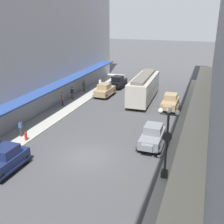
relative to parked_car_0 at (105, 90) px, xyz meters
The scene contains 17 objects.
ground_plane 17.03m from the parked_car_0, 73.81° to the right, with size 200.00×200.00×0.00m, color #424244.
sidewalk_left 16.59m from the parked_car_0, 99.59° to the right, with size 3.00×60.00×0.15m, color #A8A59E.
sidewalk_right 20.43m from the parked_car_0, 53.15° to the right, with size 3.00×60.00×0.15m, color #A8A59E.
parked_car_0 is the anchor object (origin of this frame).
parked_car_1 20.24m from the parked_car_0, 90.26° to the right, with size 2.17×4.27×1.84m.
parked_car_2 5.15m from the parked_car_0, 87.51° to the left, with size 2.29×4.31×1.84m.
parked_car_3 15.62m from the parked_car_0, 53.53° to the right, with size 2.15×4.26×1.84m.
parked_car_4 9.61m from the parked_car_0, 14.05° to the right, with size 2.14×4.26×1.84m.
streetcar 5.59m from the parked_car_0, ahead, with size 2.78×9.67×3.46m.
lamp_post_with_clock 20.74m from the parked_car_0, 57.33° to the right, with size 1.42×0.44×5.16m.
fire_hydrant 15.77m from the parked_car_0, 95.86° to the right, with size 0.24×0.24×0.82m.
pedestrian_0 15.32m from the parked_car_0, 99.64° to the right, with size 0.36×0.28×1.67m.
pedestrian_1 12.34m from the parked_car_0, 10.29° to the right, with size 0.36×0.24×1.64m.
pedestrian_2 3.38m from the parked_car_0, 122.57° to the left, with size 0.36×0.24×1.64m.
pedestrian_3 6.82m from the parked_car_0, 118.66° to the right, with size 0.36×0.28×1.67m.
pedestrian_4 3.68m from the parked_car_0, 166.28° to the left, with size 0.36×0.28×1.67m.
pedestrian_5 4.64m from the parked_car_0, 136.28° to the right, with size 0.36×0.28×1.67m.
Camera 1 is at (8.50, -17.91, 11.06)m, focal length 44.02 mm.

